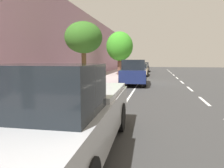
# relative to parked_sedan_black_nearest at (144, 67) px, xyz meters

# --- Properties ---
(ground) EXTENTS (74.66, 74.66, 0.00)m
(ground) POSITION_rel_parked_sedan_black_nearest_xyz_m (-0.92, 16.40, -0.75)
(ground) COLOR #363636
(sidewalk) EXTENTS (4.28, 46.66, 0.16)m
(sidewalk) POSITION_rel_parked_sedan_black_nearest_xyz_m (3.21, 16.40, -0.67)
(sidewalk) COLOR #B09FA0
(sidewalk) RESTS_ON ground
(curb_edge) EXTENTS (0.16, 46.66, 0.16)m
(curb_edge) POSITION_rel_parked_sedan_black_nearest_xyz_m (0.99, 16.40, -0.67)
(curb_edge) COLOR gray
(curb_edge) RESTS_ON ground
(lane_stripe_centre) EXTENTS (0.14, 44.20, 0.01)m
(lane_stripe_centre) POSITION_rel_parked_sedan_black_nearest_xyz_m (-4.18, 15.17, -0.75)
(lane_stripe_centre) COLOR white
(lane_stripe_centre) RESTS_ON ground
(lane_stripe_bike_edge) EXTENTS (0.12, 46.66, 0.01)m
(lane_stripe_bike_edge) POSITION_rel_parked_sedan_black_nearest_xyz_m (-0.48, 16.40, -0.75)
(lane_stripe_bike_edge) COLOR white
(lane_stripe_bike_edge) RESTS_ON ground
(building_facade) EXTENTS (0.50, 46.66, 6.83)m
(building_facade) POSITION_rel_parked_sedan_black_nearest_xyz_m (5.60, 16.40, 2.66)
(building_facade) COLOR #A97D91
(building_facade) RESTS_ON ground
(parked_sedan_black_nearest) EXTENTS (1.92, 4.44, 1.52)m
(parked_sedan_black_nearest) POSITION_rel_parked_sedan_black_nearest_xyz_m (0.00, 0.00, 0.00)
(parked_sedan_black_nearest) COLOR black
(parked_sedan_black_nearest) RESTS_ON ground
(parked_sedan_tan_second) EXTENTS (1.87, 4.41, 1.52)m
(parked_sedan_tan_second) POSITION_rel_parked_sedan_black_nearest_xyz_m (-0.10, 8.89, 0.00)
(parked_sedan_tan_second) COLOR tan
(parked_sedan_tan_second) RESTS_ON ground
(parked_suv_dark_blue_mid) EXTENTS (2.12, 4.78, 1.99)m
(parked_suv_dark_blue_mid) POSITION_rel_parked_sedan_black_nearest_xyz_m (-0.18, 17.79, 0.27)
(parked_suv_dark_blue_mid) COLOR navy
(parked_suv_dark_blue_mid) RESTS_ON ground
(parked_pickup_silver_far) EXTENTS (2.16, 5.36, 1.95)m
(parked_pickup_silver_far) POSITION_rel_parked_sedan_black_nearest_xyz_m (-0.01, 30.29, 0.15)
(parked_pickup_silver_far) COLOR #B7BABF
(parked_pickup_silver_far) RESTS_ON ground
(bicycle_at_curb) EXTENTS (1.74, 0.52, 0.78)m
(bicycle_at_curb) POSITION_rel_parked_sedan_black_nearest_xyz_m (0.53, 26.33, -0.37)
(bicycle_at_curb) COLOR black
(bicycle_at_curb) RESTS_ON ground
(cyclist_with_backpack) EXTENTS (0.47, 0.61, 1.82)m
(cyclist_with_backpack) POSITION_rel_parked_sedan_black_nearest_xyz_m (0.75, 25.88, 0.37)
(cyclist_with_backpack) COLOR #C6B284
(cyclist_with_backpack) RESTS_ON ground
(street_tree_near_cyclist) EXTENTS (3.17, 3.17, 5.11)m
(street_tree_near_cyclist) POSITION_rel_parked_sedan_black_nearest_xyz_m (2.37, 9.74, 2.77)
(street_tree_near_cyclist) COLOR brown
(street_tree_near_cyclist) RESTS_ON sidewalk
(street_tree_mid_block) EXTENTS (2.22, 2.22, 4.06)m
(street_tree_mid_block) POSITION_rel_parked_sedan_black_nearest_xyz_m (2.37, 22.40, 2.51)
(street_tree_mid_block) COLOR brown
(street_tree_mid_block) RESTS_ON sidewalk
(pedestrian_on_phone) EXTENTS (0.58, 0.35, 1.57)m
(pedestrian_on_phone) POSITION_rel_parked_sedan_black_nearest_xyz_m (3.59, 25.87, 0.29)
(pedestrian_on_phone) COLOR black
(pedestrian_on_phone) RESTS_ON sidewalk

